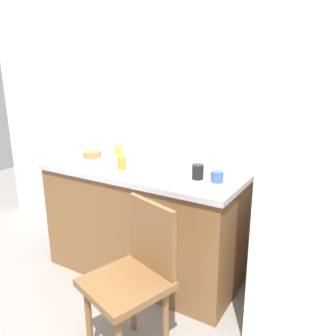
{
  "coord_description": "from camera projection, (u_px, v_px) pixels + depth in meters",
  "views": [
    {
      "loc": [
        0.96,
        -1.33,
        1.57
      ],
      "look_at": [
        -0.18,
        0.6,
        0.91
      ],
      "focal_mm": 36.4,
      "sensor_mm": 36.0,
      "label": 1
    }
  ],
  "objects": [
    {
      "name": "back_wall",
      "position": [
        218.0,
        101.0,
        2.45
      ],
      "size": [
        4.8,
        0.1,
        2.69
      ],
      "primitive_type": "cube",
      "color": "white",
      "rests_on": "ground_plane"
    },
    {
      "name": "cabinet_base",
      "position": [
        144.0,
        224.0,
        2.64
      ],
      "size": [
        1.49,
        0.6,
        0.82
      ],
      "primitive_type": "cube",
      "color": "brown",
      "rests_on": "ground_plane"
    },
    {
      "name": "countertop",
      "position": [
        142.0,
        171.0,
        2.52
      ],
      "size": [
        1.53,
        0.64,
        0.04
      ],
      "primitive_type": "cube",
      "color": "#B7B7BC",
      "rests_on": "cabinet_base"
    },
    {
      "name": "faucet",
      "position": [
        152.0,
        145.0,
        2.72
      ],
      "size": [
        0.02,
        0.02,
        0.23
      ],
      "primitive_type": "cylinder",
      "color": "#B7B7BC",
      "rests_on": "countertop"
    },
    {
      "name": "refrigerator",
      "position": [
        319.0,
        227.0,
        1.95
      ],
      "size": [
        0.63,
        0.61,
        1.39
      ],
      "primitive_type": "cube",
      "color": "white",
      "rests_on": "ground_plane"
    },
    {
      "name": "chair",
      "position": [
        134.0,
        275.0,
        1.83
      ],
      "size": [
        0.5,
        0.5,
        0.89
      ],
      "rotation": [
        0.0,
        0.0,
        -0.31
      ],
      "color": "brown",
      "rests_on": "ground_plane"
    },
    {
      "name": "terracotta_bowl",
      "position": [
        92.0,
        154.0,
        2.81
      ],
      "size": [
        0.15,
        0.15,
        0.05
      ],
      "primitive_type": "cylinder",
      "color": "#C67042",
      "rests_on": "countertop"
    },
    {
      "name": "cup_black",
      "position": [
        198.0,
        172.0,
        2.25
      ],
      "size": [
        0.08,
        0.08,
        0.1
      ],
      "primitive_type": "cylinder",
      "color": "black",
      "rests_on": "countertop"
    },
    {
      "name": "cup_orange",
      "position": [
        122.0,
        163.0,
        2.47
      ],
      "size": [
        0.06,
        0.06,
        0.09
      ],
      "primitive_type": "cylinder",
      "color": "orange",
      "rests_on": "countertop"
    },
    {
      "name": "cup_blue",
      "position": [
        217.0,
        177.0,
        2.19
      ],
      "size": [
        0.08,
        0.08,
        0.07
      ],
      "primitive_type": "cylinder",
      "color": "blue",
      "rests_on": "countertop"
    },
    {
      "name": "cup_yellow",
      "position": [
        119.0,
        151.0,
        2.83
      ],
      "size": [
        0.06,
        0.06,
        0.09
      ],
      "primitive_type": "cylinder",
      "color": "yellow",
      "rests_on": "countertop"
    }
  ]
}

